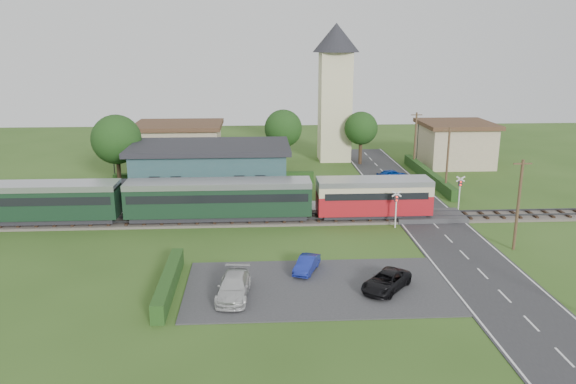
{
  "coord_description": "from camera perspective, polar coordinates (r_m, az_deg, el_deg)",
  "views": [
    {
      "loc": [
        -5.31,
        -45.19,
        15.43
      ],
      "look_at": [
        -2.5,
        4.0,
        2.1
      ],
      "focal_mm": 35.0,
      "sensor_mm": 36.0,
      "label": 1
    }
  ],
  "objects": [
    {
      "name": "crossing_signal_near",
      "position": [
        48.16,
        10.94,
        -1.16
      ],
      "size": [
        0.84,
        0.28,
        3.28
      ],
      "color": "silver",
      "rests_on": "ground"
    },
    {
      "name": "station_building",
      "position": [
        57.81,
        -7.85,
        2.26
      ],
      "size": [
        16.0,
        9.0,
        5.3
      ],
      "color": "#345356",
      "rests_on": "ground"
    },
    {
      "name": "train",
      "position": [
        49.45,
        -10.71,
        -0.68
      ],
      "size": [
        43.2,
        2.9,
        3.4
      ],
      "color": "#232328",
      "rests_on": "ground"
    },
    {
      "name": "car_on_road",
      "position": [
        64.99,
        10.52,
        1.74
      ],
      "size": [
        3.87,
        2.44,
        1.23
      ],
      "primitive_type": "imported",
      "rotation": [
        0.0,
        0.0,
        1.87
      ],
      "color": "#062E95",
      "rests_on": "road"
    },
    {
      "name": "utility_pole_c",
      "position": [
        59.72,
        15.9,
        3.15
      ],
      "size": [
        1.4,
        0.22,
        7.0
      ],
      "color": "#473321",
      "rests_on": "ground"
    },
    {
      "name": "utility_pole_b",
      "position": [
        45.34,
        22.36,
        -1.12
      ],
      "size": [
        1.4,
        0.22,
        7.0
      ],
      "color": "#473321",
      "rests_on": "ground"
    },
    {
      "name": "house_west",
      "position": [
        71.98,
        -10.99,
        4.75
      ],
      "size": [
        10.8,
        8.8,
        5.5
      ],
      "color": "tan",
      "rests_on": "ground"
    },
    {
      "name": "church_tower",
      "position": [
        74.1,
        4.83,
        11.06
      ],
      "size": [
        6.0,
        6.0,
        17.6
      ],
      "color": "beige",
      "rests_on": "ground"
    },
    {
      "name": "car_park_blue",
      "position": [
        38.79,
        1.92,
        -7.34
      ],
      "size": [
        2.22,
        3.38,
        1.05
      ],
      "primitive_type": "imported",
      "rotation": [
        0.0,
        0.0,
        -0.38
      ],
      "color": "navy",
      "rests_on": "car_park"
    },
    {
      "name": "hedge_roadside",
      "position": [
        65.92,
        14.05,
        1.67
      ],
      "size": [
        0.8,
        18.0,
        1.2
      ],
      "primitive_type": "cube",
      "color": "#193814",
      "rests_on": "ground"
    },
    {
      "name": "ground",
      "position": [
        48.05,
        3.26,
        -3.62
      ],
      "size": [
        120.0,
        120.0,
        0.0
      ],
      "primitive_type": "plane",
      "color": "#2D4C19"
    },
    {
      "name": "crossing_signal_far",
      "position": [
        54.71,
        17.06,
        0.4
      ],
      "size": [
        0.84,
        0.28,
        3.28
      ],
      "color": "silver",
      "rests_on": "ground"
    },
    {
      "name": "car_park",
      "position": [
        36.79,
        3.02,
        -9.62
      ],
      "size": [
        17.0,
        9.0,
        0.08
      ],
      "primitive_type": "cube",
      "color": "#333335",
      "rests_on": "ground"
    },
    {
      "name": "house_east",
      "position": [
        74.75,
        16.64,
        4.77
      ],
      "size": [
        8.8,
        8.8,
        5.5
      ],
      "color": "tan",
      "rests_on": "ground"
    },
    {
      "name": "tree_c",
      "position": [
        72.25,
        7.43,
        6.43
      ],
      "size": [
        4.2,
        4.2,
        6.78
      ],
      "color": "#332316",
      "rests_on": "ground"
    },
    {
      "name": "platform",
      "position": [
        52.85,
        -8.22,
        -1.75
      ],
      "size": [
        30.0,
        3.0,
        0.45
      ],
      "primitive_type": "cube",
      "color": "gray",
      "rests_on": "ground"
    },
    {
      "name": "tree_b",
      "position": [
        69.06,
        -0.49,
        6.46
      ],
      "size": [
        4.6,
        4.6,
        7.34
      ],
      "color": "#332316",
      "rests_on": "ground"
    },
    {
      "name": "hedge_carpark",
      "position": [
        36.8,
        -12.03,
        -8.99
      ],
      "size": [
        0.8,
        9.0,
        1.2
      ],
      "primitive_type": "cube",
      "color": "#193814",
      "rests_on": "ground"
    },
    {
      "name": "car_park_silver",
      "position": [
        35.27,
        -5.53,
        -9.54
      ],
      "size": [
        2.29,
        4.76,
        1.34
      ],
      "primitive_type": "imported",
      "rotation": [
        0.0,
        0.0,
        -0.09
      ],
      "color": "silver",
      "rests_on": "car_park"
    },
    {
      "name": "hedge_station",
      "position": [
        62.64,
        -7.47,
        1.36
      ],
      "size": [
        22.0,
        0.8,
        1.3
      ],
      "primitive_type": "cube",
      "color": "#193814",
      "rests_on": "ground"
    },
    {
      "name": "road",
      "position": [
        50.14,
        14.71,
        -3.27
      ],
      "size": [
        6.0,
        70.0,
        0.05
      ],
      "primitive_type": "cube",
      "color": "#28282B",
      "rests_on": "ground"
    },
    {
      "name": "crossing_deck",
      "position": [
        51.89,
        14.06,
        -2.37
      ],
      "size": [
        6.2,
        3.4,
        0.45
      ],
      "primitive_type": "cube",
      "color": "#333335",
      "rests_on": "ground"
    },
    {
      "name": "streetlamp_east",
      "position": [
        76.29,
        13.06,
        5.4
      ],
      "size": [
        0.3,
        0.3,
        5.15
      ],
      "color": "#3F3F47",
      "rests_on": "ground"
    },
    {
      "name": "tree_a",
      "position": [
        61.81,
        -17.04,
        5.12
      ],
      "size": [
        5.2,
        5.2,
        8.0
      ],
      "color": "#332316",
      "rests_on": "ground"
    },
    {
      "name": "streetlamp_west",
      "position": [
        68.43,
        -17.37,
        4.01
      ],
      "size": [
        0.3,
        0.3,
        5.15
      ],
      "color": "#3F3F47",
      "rests_on": "ground"
    },
    {
      "name": "railway_track",
      "position": [
        49.9,
        3.0,
        -2.76
      ],
      "size": [
        76.0,
        3.2,
        0.49
      ],
      "color": "#4C443D",
      "rests_on": "ground"
    },
    {
      "name": "pedestrian_far",
      "position": [
        52.97,
        -16.35,
        -0.97
      ],
      "size": [
        0.89,
        1.0,
        1.69
      ],
      "primitive_type": "imported",
      "rotation": [
        0.0,
        0.0,
        1.93
      ],
      "color": "gray",
      "rests_on": "platform"
    },
    {
      "name": "utility_pole_d",
      "position": [
        70.96,
        12.79,
        5.19
      ],
      "size": [
        1.4,
        0.22,
        7.0
      ],
      "color": "#473321",
      "rests_on": "ground"
    },
    {
      "name": "car_park_dark",
      "position": [
        36.61,
        9.95,
        -8.92
      ],
      "size": [
        4.07,
        4.36,
        1.14
      ],
      "primitive_type": "imported",
      "rotation": [
        0.0,
        0.0,
        -0.69
      ],
      "color": "black",
      "rests_on": "car_park"
    },
    {
      "name": "pedestrian_near",
      "position": [
        52.16,
        -2.71,
        -0.49
      ],
      "size": [
        0.79,
        0.63,
        1.89
      ],
      "primitive_type": "imported",
      "rotation": [
        0.0,
        0.0,
        3.43
      ],
      "color": "gray",
      "rests_on": "platform"
    },
    {
      "name": "equipment_hut",
      "position": [
        53.74,
        -16.81,
        -0.28
      ],
      "size": [
        2.3,
        2.3,
        2.55
      ],
      "color": "beige",
      "rests_on": "platform"
    }
  ]
}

